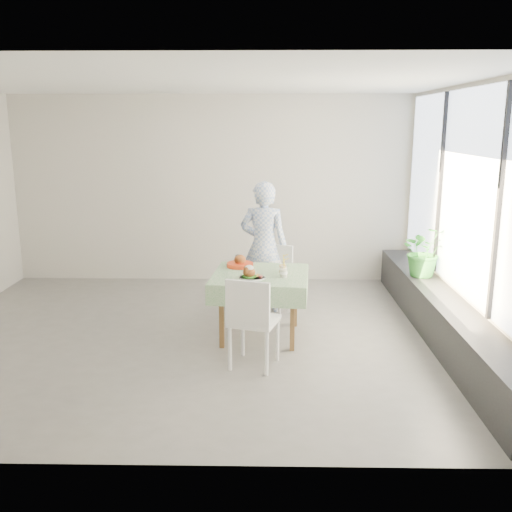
{
  "coord_description": "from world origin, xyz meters",
  "views": [
    {
      "loc": [
        0.83,
        -6.1,
        2.37
      ],
      "look_at": [
        0.71,
        0.09,
        0.93
      ],
      "focal_mm": 40.0,
      "sensor_mm": 36.0,
      "label": 1
    }
  ],
  "objects_px": {
    "diner": "(264,247)",
    "potted_plant": "(425,251)",
    "chair_far": "(272,294)",
    "chair_near": "(254,339)",
    "main_dish": "(251,274)",
    "juice_cup_orange": "(283,268)",
    "cafe_table": "(260,298)"
  },
  "relations": [
    {
      "from": "diner",
      "to": "chair_far",
      "type": "bearing_deg",
      "value": 131.03
    },
    {
      "from": "potted_plant",
      "to": "main_dish",
      "type": "bearing_deg",
      "value": -154.15
    },
    {
      "from": "diner",
      "to": "chair_near",
      "type": "bearing_deg",
      "value": 98.21
    },
    {
      "from": "cafe_table",
      "to": "main_dish",
      "type": "distance_m",
      "value": 0.4
    },
    {
      "from": "cafe_table",
      "to": "chair_far",
      "type": "distance_m",
      "value": 0.82
    },
    {
      "from": "cafe_table",
      "to": "main_dish",
      "type": "xyz_separation_m",
      "value": [
        -0.1,
        -0.21,
        0.33
      ]
    },
    {
      "from": "chair_far",
      "to": "chair_near",
      "type": "distance_m",
      "value": 1.61
    },
    {
      "from": "potted_plant",
      "to": "juice_cup_orange",
      "type": "bearing_deg",
      "value": -155.94
    },
    {
      "from": "main_dish",
      "to": "cafe_table",
      "type": "bearing_deg",
      "value": 63.67
    },
    {
      "from": "juice_cup_orange",
      "to": "potted_plant",
      "type": "bearing_deg",
      "value": 24.06
    },
    {
      "from": "potted_plant",
      "to": "chair_near",
      "type": "bearing_deg",
      "value": -141.85
    },
    {
      "from": "diner",
      "to": "potted_plant",
      "type": "distance_m",
      "value": 2.01
    },
    {
      "from": "main_dish",
      "to": "juice_cup_orange",
      "type": "relative_size",
      "value": 1.17
    },
    {
      "from": "cafe_table",
      "to": "chair_near",
      "type": "height_order",
      "value": "chair_near"
    },
    {
      "from": "diner",
      "to": "main_dish",
      "type": "bearing_deg",
      "value": 94.5
    },
    {
      "from": "chair_far",
      "to": "potted_plant",
      "type": "distance_m",
      "value": 1.98
    },
    {
      "from": "diner",
      "to": "juice_cup_orange",
      "type": "distance_m",
      "value": 0.96
    },
    {
      "from": "juice_cup_orange",
      "to": "potted_plant",
      "type": "relative_size",
      "value": 0.38
    },
    {
      "from": "chair_far",
      "to": "potted_plant",
      "type": "bearing_deg",
      "value": 1.47
    },
    {
      "from": "chair_near",
      "to": "juice_cup_orange",
      "type": "bearing_deg",
      "value": 70.09
    },
    {
      "from": "cafe_table",
      "to": "diner",
      "type": "height_order",
      "value": "diner"
    },
    {
      "from": "chair_far",
      "to": "chair_near",
      "type": "xyz_separation_m",
      "value": [
        -0.2,
        -1.6,
        0.02
      ]
    },
    {
      "from": "chair_near",
      "to": "main_dish",
      "type": "bearing_deg",
      "value": 94.3
    },
    {
      "from": "chair_near",
      "to": "diner",
      "type": "distance_m",
      "value": 1.87
    },
    {
      "from": "cafe_table",
      "to": "juice_cup_orange",
      "type": "xyz_separation_m",
      "value": [
        0.25,
        0.03,
        0.34
      ]
    },
    {
      "from": "diner",
      "to": "main_dish",
      "type": "xyz_separation_m",
      "value": [
        -0.14,
        -1.18,
        -0.05
      ]
    },
    {
      "from": "chair_near",
      "to": "diner",
      "type": "xyz_separation_m",
      "value": [
        0.09,
        1.79,
        0.55
      ]
    },
    {
      "from": "chair_near",
      "to": "main_dish",
      "type": "distance_m",
      "value": 0.79
    },
    {
      "from": "cafe_table",
      "to": "main_dish",
      "type": "bearing_deg",
      "value": -116.33
    },
    {
      "from": "diner",
      "to": "potted_plant",
      "type": "xyz_separation_m",
      "value": [
        2.01,
        -0.14,
        -0.02
      ]
    },
    {
      "from": "main_dish",
      "to": "potted_plant",
      "type": "bearing_deg",
      "value": 25.85
    },
    {
      "from": "chair_near",
      "to": "potted_plant",
      "type": "relative_size",
      "value": 1.43
    }
  ]
}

